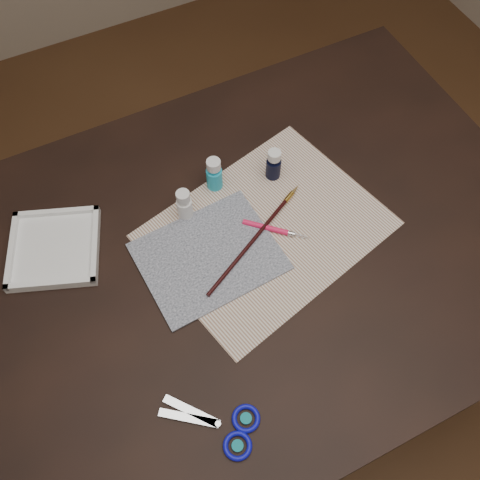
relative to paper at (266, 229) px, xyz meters
name	(u,v)px	position (x,y,z in m)	size (l,w,h in m)	color
ground	(240,365)	(-0.07, -0.02, -0.76)	(3.50, 3.50, 0.02)	#422614
table	(240,321)	(-0.07, -0.02, -0.38)	(1.30, 0.90, 0.75)	black
paper	(266,229)	(0.00, 0.00, 0.00)	(0.46, 0.35, 0.00)	silver
canvas	(209,256)	(-0.13, -0.01, 0.00)	(0.27, 0.22, 0.00)	black
paint_bottle_white	(184,205)	(-0.14, 0.11, 0.04)	(0.03, 0.03, 0.08)	white
paint_bottle_cyan	(214,174)	(-0.05, 0.15, 0.04)	(0.03, 0.03, 0.08)	#20B1D3
paint_bottle_navy	(274,164)	(0.08, 0.12, 0.04)	(0.03, 0.03, 0.08)	black
paintbrush	(256,237)	(-0.03, -0.01, 0.01)	(0.32, 0.01, 0.01)	black
craft_knife	(276,230)	(0.02, -0.01, 0.01)	(0.14, 0.01, 0.01)	#F61B54
scissors	(207,425)	(-0.27, -0.30, 0.00)	(0.19, 0.10, 0.01)	silver
palette_tray	(54,248)	(-0.41, 0.15, 0.01)	(0.18, 0.18, 0.02)	white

